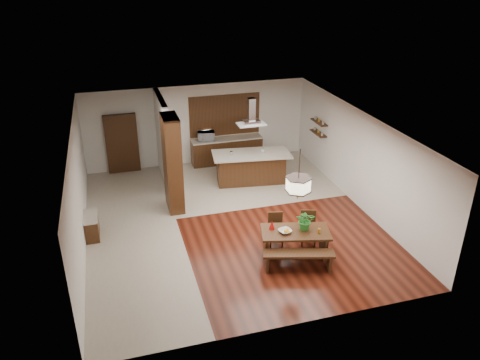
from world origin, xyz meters
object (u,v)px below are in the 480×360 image
object	(u,v)px
fruit_bowl	(285,231)
range_hood	(251,112)
dining_chair_left	(276,230)
dining_chair_right	(308,229)
pendant_lantern	(299,175)
kitchen_island	(251,167)
microwave	(206,136)
hallway_console	(92,226)
dining_bench	(298,261)
dining_table	(295,237)
foliage_plant	(306,220)
island_cup	(263,151)

from	to	relation	value
fruit_bowl	range_hood	distance (m)	4.81
dining_chair_left	dining_chair_right	size ratio (longest dim) A/B	0.96
pendant_lantern	kitchen_island	distance (m)	4.79
range_hood	microwave	xyz separation A→B (m)	(-1.11, 1.86, -1.35)
hallway_console	range_hood	bearing A→B (deg)	22.41
microwave	range_hood	bearing A→B (deg)	-51.36
dining_bench	pendant_lantern	world-z (taller)	pendant_lantern
dining_chair_right	dining_table	bearing A→B (deg)	-125.85
kitchen_island	microwave	bearing A→B (deg)	128.26
pendant_lantern	foliage_plant	size ratio (longest dim) A/B	2.53
island_cup	fruit_bowl	bearing A→B (deg)	-101.39
dining_chair_right	island_cup	distance (m)	4.05
dining_chair_left	kitchen_island	distance (m)	3.90
pendant_lantern	dining_bench	bearing A→B (deg)	-103.91
dining_table	dining_chair_left	xyz separation A→B (m)	(-0.29, 0.61, -0.08)
pendant_lantern	kitchen_island	world-z (taller)	pendant_lantern
foliage_plant	kitchen_island	bearing A→B (deg)	90.39
foliage_plant	fruit_bowl	size ratio (longest dim) A/B	1.67
dining_bench	pendant_lantern	size ratio (longest dim) A/B	1.31
foliage_plant	island_cup	size ratio (longest dim) A/B	4.31
dining_chair_left	pendant_lantern	xyz separation A→B (m)	(0.29, -0.61, 1.81)
dining_chair_right	fruit_bowl	bearing A→B (deg)	-137.04
island_cup	dining_table	bearing A→B (deg)	-97.83
hallway_console	dining_chair_right	bearing A→B (deg)	-19.61
dining_bench	foliage_plant	world-z (taller)	foliage_plant
kitchen_island	range_hood	xyz separation A→B (m)	(0.00, 0.00, 1.92)
dining_table	pendant_lantern	size ratio (longest dim) A/B	1.42
kitchen_island	microwave	world-z (taller)	microwave
dining_table	range_hood	size ratio (longest dim) A/B	2.06
dining_table	island_cup	size ratio (longest dim) A/B	15.45
dining_table	island_cup	distance (m)	4.48
dining_chair_right	range_hood	distance (m)	4.56
dining_chair_left	dining_chair_right	xyz separation A→B (m)	(0.83, -0.20, 0.02)
hallway_console	microwave	world-z (taller)	microwave
dining_table	island_cup	bearing A→B (deg)	82.17
kitchen_island	pendant_lantern	bearing A→B (deg)	-85.45
range_hood	island_cup	xyz separation A→B (m)	(0.38, -0.08, -1.36)
dining_table	island_cup	world-z (taller)	island_cup
dining_bench	microwave	bearing A→B (deg)	96.06
dining_chair_right	foliage_plant	world-z (taller)	foliage_plant
dining_bench	kitchen_island	size ratio (longest dim) A/B	0.64
microwave	dining_chair_right	bearing A→B (deg)	-68.76
dining_table	microwave	distance (m)	6.43
dining_chair_left	fruit_bowl	size ratio (longest dim) A/B	2.83
dining_chair_left	pendant_lantern	distance (m)	1.93
hallway_console	dining_chair_right	xyz separation A→B (m)	(5.47, -1.95, 0.14)
dining_table	dining_chair_left	distance (m)	0.68
foliage_plant	kitchen_island	world-z (taller)	foliage_plant
dining_chair_left	foliage_plant	xyz separation A→B (m)	(0.55, -0.60, 0.53)
dining_bench	kitchen_island	world-z (taller)	kitchen_island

